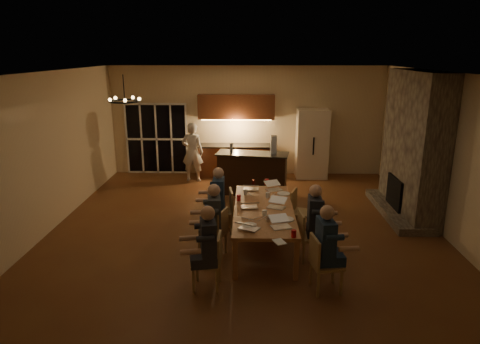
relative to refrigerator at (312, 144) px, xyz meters
name	(u,v)px	position (x,y,z in m)	size (l,w,h in m)	color
floor	(244,233)	(-1.90, -4.15, -1.00)	(9.00, 9.00, 0.00)	brown
back_wall	(247,121)	(-1.90, 0.37, 0.60)	(8.00, 0.04, 3.20)	#C8AE8D
left_wall	(40,156)	(-5.92, -4.15, 0.60)	(0.04, 9.00, 3.20)	#C8AE8D
right_wall	(454,158)	(2.12, -4.15, 0.60)	(0.04, 9.00, 3.20)	#C8AE8D
ceiling	(245,72)	(-1.90, -4.15, 2.22)	(8.00, 9.00, 0.04)	white
french_doors	(157,139)	(-4.60, 0.32, 0.05)	(1.86, 0.08, 2.10)	black
fireplace	(414,145)	(1.80, -2.95, 0.60)	(0.58, 2.50, 3.20)	slate
kitchenette	(236,136)	(-2.20, 0.05, 0.20)	(2.24, 0.68, 2.40)	brown
refrigerator	(312,144)	(0.00, 0.00, 0.00)	(0.90, 0.68, 2.00)	beige
dining_table	(263,226)	(-1.53, -4.68, -0.62)	(1.10, 2.73, 0.75)	#BC794B
bar_island	(252,173)	(-1.73, -1.58, -0.46)	(1.83, 0.68, 1.08)	black
chair_left_near	(207,262)	(-2.45, -6.25, -0.55)	(0.44, 0.44, 0.89)	#A27A51
chair_left_mid	(213,233)	(-2.45, -5.16, -0.55)	(0.44, 0.44, 0.89)	#A27A51
chair_left_far	(221,211)	(-2.37, -4.09, -0.55)	(0.44, 0.44, 0.89)	#A27A51
chair_right_near	(327,264)	(-0.61, -6.28, -0.55)	(0.44, 0.44, 0.89)	#A27A51
chair_right_mid	(312,236)	(-0.69, -5.26, -0.55)	(0.44, 0.44, 0.89)	#A27A51
chair_right_far	(303,212)	(-0.71, -4.08, -0.55)	(0.44, 0.44, 0.89)	#A27A51
person_left_near	(208,249)	(-2.41, -6.31, -0.31)	(0.60, 0.60, 1.38)	#272932
person_right_near	(325,248)	(-0.64, -6.24, -0.31)	(0.60, 0.60, 1.38)	#1F354E
person_left_mid	(214,222)	(-2.41, -5.23, -0.31)	(0.60, 0.60, 1.38)	#373E41
person_right_mid	(314,222)	(-0.66, -5.21, -0.31)	(0.60, 0.60, 1.38)	#272932
person_left_far	(219,201)	(-2.42, -4.13, -0.31)	(0.60, 0.60, 1.38)	#1F354E
standing_person	(192,152)	(-3.42, -0.48, -0.16)	(0.62, 0.40, 1.69)	silver
chandelier	(125,101)	(-3.96, -4.85, 1.75)	(0.54, 0.54, 0.03)	black
laptop_a	(249,222)	(-1.80, -5.67, -0.14)	(0.32, 0.28, 0.23)	silver
laptop_b	(281,221)	(-1.27, -5.60, -0.14)	(0.32, 0.28, 0.23)	silver
laptop_c	(249,202)	(-1.80, -4.65, -0.14)	(0.32, 0.28, 0.23)	silver
laptop_d	(276,202)	(-1.30, -4.66, -0.14)	(0.32, 0.28, 0.23)	silver
laptop_e	(251,184)	(-1.77, -3.57, -0.14)	(0.32, 0.28, 0.23)	silver
laptop_f	(274,185)	(-1.27, -3.60, -0.14)	(0.32, 0.28, 0.23)	silver
mug_front	(265,213)	(-1.53, -5.06, -0.20)	(0.09, 0.09, 0.10)	white
mug_mid	(268,195)	(-1.43, -4.06, -0.20)	(0.09, 0.09, 0.10)	white
mug_back	(245,192)	(-1.88, -3.90, -0.20)	(0.08, 0.08, 0.10)	white
redcup_near	(294,234)	(-1.09, -5.99, -0.19)	(0.08, 0.08, 0.12)	#B40C10
redcup_mid	(239,198)	(-2.01, -4.28, -0.19)	(0.08, 0.08, 0.12)	#B40C10
redcup_far	(267,182)	(-1.42, -3.20, -0.19)	(0.10, 0.10, 0.12)	#B40C10
can_silver	(268,219)	(-1.47, -5.36, -0.19)	(0.07, 0.07, 0.12)	#B2B2B7
can_cola	(253,183)	(-1.71, -3.27, -0.19)	(0.07, 0.07, 0.12)	#3F0F0C
plate_near	(286,219)	(-1.15, -5.26, -0.24)	(0.27, 0.27, 0.02)	white
plate_left	(249,225)	(-1.80, -5.54, -0.24)	(0.25, 0.25, 0.02)	white
plate_far	(284,194)	(-1.10, -3.86, -0.24)	(0.27, 0.27, 0.02)	white
notepad	(279,242)	(-1.33, -6.18, -0.24)	(0.16, 0.22, 0.01)	white
bar_bottle	(231,147)	(-2.28, -1.47, 0.20)	(0.08, 0.08, 0.24)	#99999E
bar_blender	(274,145)	(-1.20, -1.63, 0.31)	(0.15, 0.15, 0.46)	silver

